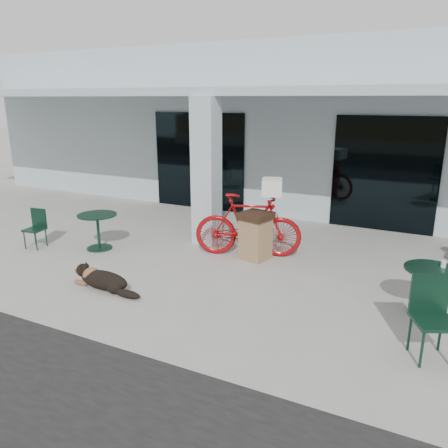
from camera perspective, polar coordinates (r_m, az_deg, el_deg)
The scene contains 16 objects.
ground at distance 7.19m, azimuth -0.38°, elevation -9.24°, with size 80.00×80.00×0.00m, color #A3A19A.
building at distance 14.62m, azimuth 15.07°, elevation 12.34°, with size 22.00×7.00×4.50m, color silver.
storefront_glass_left at distance 12.52m, azimuth -3.30°, elevation 8.16°, with size 2.80×0.06×2.70m, color black.
storefront_glass_right at distance 10.98m, azimuth 20.21°, elevation 6.08°, with size 2.40×0.06×2.70m, color black.
column at distance 9.35m, azimuth -2.31°, elevation 6.77°, with size 0.50×0.50×3.12m, color silver.
overhang at distance 9.84m, azimuth 9.43°, elevation 16.68°, with size 22.00×2.80×0.18m, color silver.
bicycle at distance 8.71m, azimuth 3.17°, elevation -0.16°, with size 0.60×2.13×1.28m, color #AA0D11.
laundry_basket at distance 8.51m, azimuth 6.28°, elevation 4.85°, with size 0.51×0.38×0.30m, color white.
dog at distance 7.59m, azimuth -15.42°, elevation -6.95°, with size 1.09×0.36×0.36m, color black, non-canonical shape.
cup_near_dog at distance 7.75m, azimuth -14.13°, elevation -7.35°, with size 0.09×0.09×0.11m, color white.
cafe_table_near at distance 9.54m, azimuth -16.09°, elevation -0.97°, with size 0.81×0.81×0.76m, color #133626, non-canonical shape.
cafe_chair_near at distance 10.07m, azimuth -23.53°, elevation -0.60°, with size 0.37×0.41×0.82m, color #133626, non-canonical shape.
cafe_table_far at distance 7.11m, azimuth 25.21°, elevation -7.98°, with size 0.77×0.77×0.73m, color #133626, non-canonical shape.
cafe_chair_far_a at distance 5.91m, azimuth 25.78°, elevation -11.28°, with size 0.47×0.51×1.04m, color #133626, non-canonical shape.
cup_on_table at distance 7.07m, azimuth 26.75°, elevation -4.70°, with size 0.07×0.07×0.10m, color white.
trash_receptacle at distance 8.60m, azimuth 4.13°, elevation -1.55°, with size 0.56×0.56×0.95m, color #93704C, non-canonical shape.
Camera 1 is at (2.92, -5.80, 3.08)m, focal length 35.00 mm.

